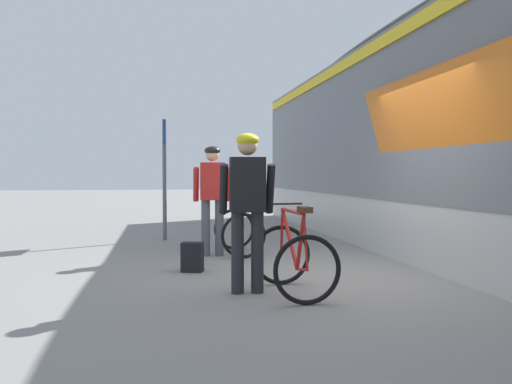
{
  "coord_description": "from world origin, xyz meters",
  "views": [
    {
      "loc": [
        -2.17,
        -6.46,
        1.31
      ],
      "look_at": [
        -0.78,
        1.34,
        1.05
      ],
      "focal_mm": 37.68,
      "sensor_mm": 36.0,
      "label": 1
    }
  ],
  "objects_px": {
    "cyclist_far_in_red": "(212,190)",
    "bicycle_near_red": "(293,258)",
    "train_car": "(460,136)",
    "platform_sign_post": "(164,159)",
    "bicycle_far_white": "(239,229)",
    "cyclist_near_in_dark": "(247,198)",
    "backpack_on_platform": "(192,257)"
  },
  "relations": [
    {
      "from": "bicycle_near_red",
      "to": "backpack_on_platform",
      "type": "bearing_deg",
      "value": 123.15
    },
    {
      "from": "train_car",
      "to": "cyclist_near_in_dark",
      "type": "distance_m",
      "value": 4.89
    },
    {
      "from": "cyclist_far_in_red",
      "to": "platform_sign_post",
      "type": "xyz_separation_m",
      "value": [
        -0.74,
        2.22,
        0.57
      ]
    },
    {
      "from": "cyclist_near_in_dark",
      "to": "backpack_on_platform",
      "type": "distance_m",
      "value": 1.72
    },
    {
      "from": "cyclist_near_in_dark",
      "to": "platform_sign_post",
      "type": "bearing_deg",
      "value": 99.73
    },
    {
      "from": "bicycle_near_red",
      "to": "backpack_on_platform",
      "type": "relative_size",
      "value": 2.74
    },
    {
      "from": "platform_sign_post",
      "to": "bicycle_far_white",
      "type": "bearing_deg",
      "value": -60.41
    },
    {
      "from": "cyclist_near_in_dark",
      "to": "platform_sign_post",
      "type": "height_order",
      "value": "platform_sign_post"
    },
    {
      "from": "cyclist_near_in_dark",
      "to": "bicycle_near_red",
      "type": "xyz_separation_m",
      "value": [
        0.48,
        -0.15,
        -0.65
      ]
    },
    {
      "from": "cyclist_near_in_dark",
      "to": "bicycle_near_red",
      "type": "bearing_deg",
      "value": -17.34
    },
    {
      "from": "bicycle_near_red",
      "to": "bicycle_far_white",
      "type": "bearing_deg",
      "value": 92.92
    },
    {
      "from": "bicycle_near_red",
      "to": "bicycle_far_white",
      "type": "relative_size",
      "value": 1.02
    },
    {
      "from": "cyclist_near_in_dark",
      "to": "cyclist_far_in_red",
      "type": "relative_size",
      "value": 1.0
    },
    {
      "from": "cyclist_near_in_dark",
      "to": "cyclist_far_in_red",
      "type": "distance_m",
      "value": 2.78
    },
    {
      "from": "train_car",
      "to": "cyclist_far_in_red",
      "type": "height_order",
      "value": "train_car"
    },
    {
      "from": "bicycle_near_red",
      "to": "bicycle_far_white",
      "type": "height_order",
      "value": "same"
    },
    {
      "from": "cyclist_near_in_dark",
      "to": "backpack_on_platform",
      "type": "bearing_deg",
      "value": 110.63
    },
    {
      "from": "train_car",
      "to": "backpack_on_platform",
      "type": "bearing_deg",
      "value": -165.83
    },
    {
      "from": "bicycle_far_white",
      "to": "backpack_on_platform",
      "type": "distance_m",
      "value": 1.76
    },
    {
      "from": "bicycle_far_white",
      "to": "platform_sign_post",
      "type": "distance_m",
      "value": 2.69
    },
    {
      "from": "bicycle_far_white",
      "to": "platform_sign_post",
      "type": "xyz_separation_m",
      "value": [
        -1.19,
        2.09,
        1.22
      ]
    },
    {
      "from": "cyclist_far_in_red",
      "to": "bicycle_near_red",
      "type": "xyz_separation_m",
      "value": [
        0.6,
        -2.93,
        -0.65
      ]
    },
    {
      "from": "cyclist_far_in_red",
      "to": "bicycle_far_white",
      "type": "bearing_deg",
      "value": 16.9
    },
    {
      "from": "train_car",
      "to": "bicycle_near_red",
      "type": "distance_m",
      "value": 4.76
    },
    {
      "from": "train_car",
      "to": "cyclist_near_in_dark",
      "type": "height_order",
      "value": "train_car"
    },
    {
      "from": "platform_sign_post",
      "to": "train_car",
      "type": "bearing_deg",
      "value": -26.44
    },
    {
      "from": "platform_sign_post",
      "to": "cyclist_near_in_dark",
      "type": "bearing_deg",
      "value": -80.27
    },
    {
      "from": "train_car",
      "to": "bicycle_far_white",
      "type": "bearing_deg",
      "value": 174.45
    },
    {
      "from": "train_car",
      "to": "platform_sign_post",
      "type": "relative_size",
      "value": 6.95
    },
    {
      "from": "train_car",
      "to": "bicycle_near_red",
      "type": "xyz_separation_m",
      "value": [
        -3.59,
        -2.7,
        -1.56
      ]
    },
    {
      "from": "train_car",
      "to": "cyclist_far_in_red",
      "type": "bearing_deg",
      "value": 176.88
    },
    {
      "from": "backpack_on_platform",
      "to": "cyclist_near_in_dark",
      "type": "bearing_deg",
      "value": -51.08
    }
  ]
}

